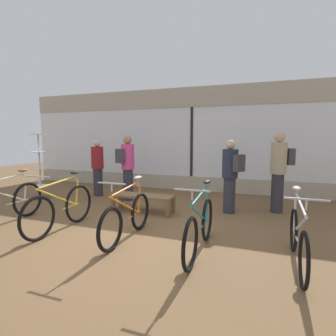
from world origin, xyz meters
name	(u,v)px	position (x,y,z in m)	size (l,w,h in m)	color
ground_plane	(131,234)	(0.00, 0.00, 0.00)	(24.00, 24.00, 0.00)	brown
shop_back_wall	(192,138)	(0.00, 4.06, 1.64)	(12.00, 0.08, 3.20)	#B2A893
bicycle_far_left	(5,204)	(-2.56, -0.33, 0.39)	(0.46, 1.80, 1.05)	black
bicycle_left	(61,208)	(-1.29, -0.25, 0.40)	(0.46, 1.75, 1.05)	black
bicycle_center	(127,217)	(0.04, -0.20, 0.37)	(0.46, 1.67, 1.02)	black
bicycle_right	(200,227)	(1.28, -0.31, 0.38)	(0.46, 1.74, 1.03)	black
bicycle_far_right	(298,238)	(2.57, -0.27, 0.37)	(0.46, 1.67, 1.00)	black
accessory_rack	(40,171)	(-3.61, 1.57, 0.76)	(0.48, 0.48, 1.85)	#333333
display_bench	(143,198)	(-0.39, 1.28, 0.33)	(1.40, 0.44, 0.40)	brown
customer_near_rack	(98,167)	(-2.32, 2.39, 0.84)	(0.47, 0.47, 1.61)	#2D2D38
customer_by_window	(231,174)	(1.45, 1.90, 0.87)	(0.56, 0.51, 1.62)	#2D2D38
customer_mid_floor	(279,169)	(2.45, 2.31, 0.97)	(0.55, 0.45, 1.79)	#2D2D38
customer_near_bench	(127,166)	(-1.25, 2.17, 0.92)	(0.47, 0.56, 1.71)	#2D2D38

